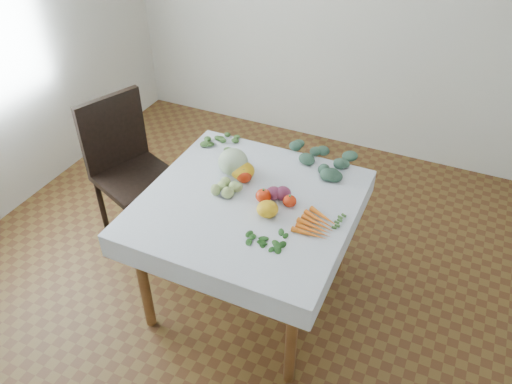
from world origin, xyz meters
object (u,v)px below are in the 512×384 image
Objects in this scene: table at (249,215)px; chair at (126,161)px; heirloom_back at (243,171)px; carrot_bunch at (317,226)px; cabbage at (233,162)px.

chair reaches higher than table.
heirloom_back is (-0.12, 0.18, 0.15)m from table.
chair is at bearing 166.42° from table.
carrot_bunch is at bearing -23.58° from heirloom_back.
heirloom_back is at bearing -4.29° from chair.
chair is at bearing 175.71° from heirloom_back.
chair reaches higher than heirloom_back.
cabbage is 0.78× the size of carrot_bunch.
carrot_bunch is at bearing -22.76° from cabbage.
table is at bearing -56.13° from heirloom_back.
chair is at bearing 176.77° from cabbage.
carrot_bunch is (0.53, -0.23, -0.03)m from heirloom_back.
cabbage is (-0.19, 0.20, 0.18)m from table.
cabbage is at bearing -3.23° from chair.
carrot_bunch is (0.41, -0.05, 0.12)m from table.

